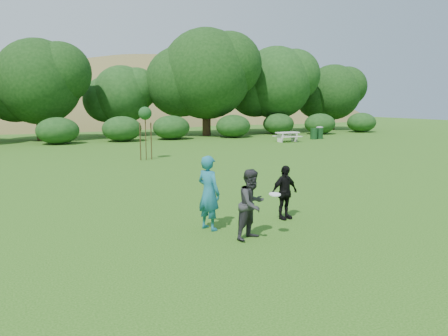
# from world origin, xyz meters

# --- Properties ---
(ground) EXTENTS (120.00, 120.00, 0.00)m
(ground) POSITION_xyz_m (0.00, 0.00, 0.00)
(ground) COLOR #19470C
(ground) RESTS_ON ground
(player_teal) EXTENTS (0.66, 0.79, 1.84)m
(player_teal) POSITION_xyz_m (-1.54, 0.60, 0.92)
(player_teal) COLOR #1B637A
(player_teal) RESTS_ON ground
(player_grey) EXTENTS (0.97, 0.87, 1.62)m
(player_grey) POSITION_xyz_m (-0.94, -0.50, 0.81)
(player_grey) COLOR #2B2A2D
(player_grey) RESTS_ON ground
(player_black) EXTENTS (0.90, 0.48, 1.45)m
(player_black) POSITION_xyz_m (0.67, 0.63, 0.73)
(player_black) COLOR black
(player_black) RESTS_ON ground
(trash_can_near) EXTENTS (0.60, 0.60, 0.90)m
(trash_can_near) POSITION_xyz_m (16.61, 20.69, 0.45)
(trash_can_near) COLOR #163E1C
(trash_can_near) RESTS_ON ground
(frisbee) EXTENTS (0.27, 0.27, 0.05)m
(frisbee) POSITION_xyz_m (-0.46, -0.69, 1.03)
(frisbee) COLOR white
(frisbee) RESTS_ON ground
(sapling) EXTENTS (0.70, 0.70, 2.85)m
(sapling) POSITION_xyz_m (0.50, 13.91, 2.42)
(sapling) COLOR #3A2B16
(sapling) RESTS_ON ground
(picnic_table) EXTENTS (1.80, 1.48, 0.76)m
(picnic_table) POSITION_xyz_m (13.25, 19.56, 0.52)
(picnic_table) COLOR beige
(picnic_table) RESTS_ON ground
(trash_can_lidded) EXTENTS (0.60, 0.60, 1.05)m
(trash_can_lidded) POSITION_xyz_m (17.28, 20.82, 0.54)
(trash_can_lidded) COLOR #153B1C
(trash_can_lidded) RESTS_ON ground
(hillside) EXTENTS (150.00, 72.00, 52.00)m
(hillside) POSITION_xyz_m (-0.56, 68.45, -11.97)
(hillside) COLOR olive
(hillside) RESTS_ON ground
(tree_row) EXTENTS (53.92, 10.38, 9.62)m
(tree_row) POSITION_xyz_m (3.23, 28.68, 4.87)
(tree_row) COLOR #3A2616
(tree_row) RESTS_ON ground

